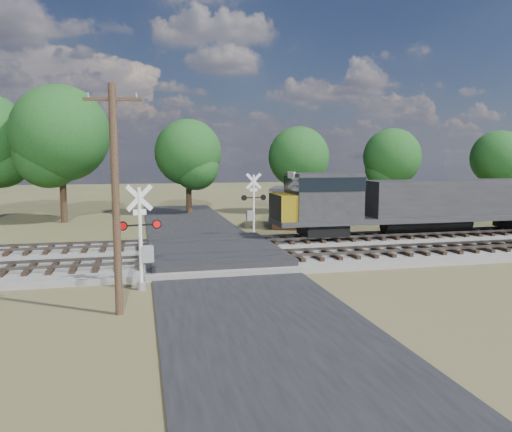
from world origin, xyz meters
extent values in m
plane|color=#444625|center=(0.00, 0.00, 0.00)|extent=(160.00, 160.00, 0.00)
cube|color=gray|center=(10.00, 0.50, 0.15)|extent=(140.00, 10.00, 0.30)
cube|color=black|center=(0.00, 0.00, 0.04)|extent=(7.00, 60.00, 0.08)
cube|color=#262628|center=(0.00, 0.50, 0.32)|extent=(7.00, 9.00, 0.62)
cube|color=black|center=(2.00, -2.00, 0.39)|extent=(44.00, 2.60, 0.18)
cube|color=#504B45|center=(10.00, -2.72, 0.55)|extent=(140.00, 0.08, 0.15)
cube|color=#504B45|center=(10.00, -1.28, 0.55)|extent=(140.00, 0.08, 0.15)
cube|color=black|center=(2.00, 3.00, 0.39)|extent=(44.00, 2.60, 0.18)
cube|color=#504B45|center=(10.00, 2.28, 0.55)|extent=(140.00, 0.08, 0.15)
cube|color=#504B45|center=(10.00, 3.72, 0.55)|extent=(140.00, 0.08, 0.15)
cylinder|color=silver|center=(-3.94, -5.61, 2.16)|extent=(0.15, 0.15, 4.31)
cylinder|color=gray|center=(-3.94, -5.61, 0.16)|extent=(0.39, 0.39, 0.32)
cube|color=silver|center=(-3.94, -5.61, 3.88)|extent=(1.12, 0.25, 1.13)
cube|color=silver|center=(-3.94, -5.61, 3.88)|extent=(1.12, 0.25, 1.13)
cube|color=silver|center=(-3.94, -5.61, 3.29)|extent=(0.54, 0.13, 0.24)
cube|color=black|center=(-3.94, -5.61, 2.75)|extent=(1.71, 0.38, 0.06)
cylinder|color=red|center=(-4.63, -5.74, 2.75)|extent=(0.40, 0.18, 0.39)
cylinder|color=red|center=(-3.26, -5.48, 2.75)|extent=(0.40, 0.18, 0.39)
cube|color=gray|center=(-3.68, -5.56, 1.51)|extent=(0.54, 0.41, 0.70)
cylinder|color=silver|center=(3.74, 6.83, 2.17)|extent=(0.15, 0.15, 4.33)
cylinder|color=gray|center=(3.74, 6.83, 0.16)|extent=(0.39, 0.39, 0.33)
cube|color=silver|center=(3.74, 6.83, 3.90)|extent=(1.13, 0.16, 1.13)
cube|color=silver|center=(3.74, 6.83, 3.90)|extent=(1.13, 0.16, 1.13)
cube|color=silver|center=(3.74, 6.83, 3.31)|extent=(0.54, 0.09, 0.24)
cube|color=black|center=(3.74, 6.83, 2.76)|extent=(1.73, 0.24, 0.07)
cylinder|color=red|center=(4.44, 6.90, 2.76)|extent=(0.40, 0.15, 0.39)
cylinder|color=red|center=(3.04, 6.76, 2.76)|extent=(0.40, 0.15, 0.39)
cube|color=gray|center=(3.47, 6.80, 1.52)|extent=(0.52, 0.37, 0.70)
cylinder|color=#311D16|center=(-4.74, -8.83, 4.02)|extent=(0.27, 0.27, 8.03)
cube|color=#311D16|center=(-4.74, -8.83, 7.50)|extent=(1.95, 0.45, 0.11)
cube|color=#49281F|center=(8.55, 10.93, 1.47)|extent=(5.43, 5.43, 2.94)
cube|color=#29292B|center=(8.55, 10.93, 3.05)|extent=(5.97, 5.97, 0.21)
cylinder|color=black|center=(-10.24, 18.11, 2.88)|extent=(0.56, 0.56, 5.77)
sphere|color=#133C17|center=(-10.24, 18.11, 7.50)|extent=(8.08, 8.08, 8.08)
cylinder|color=black|center=(0.77, 22.31, 2.30)|extent=(0.56, 0.56, 4.60)
sphere|color=#133C17|center=(0.77, 22.31, 5.98)|extent=(6.44, 6.44, 6.44)
cylinder|color=black|center=(11.43, 20.48, 2.14)|extent=(0.56, 0.56, 4.27)
sphere|color=#133C17|center=(11.43, 20.48, 5.55)|extent=(5.98, 5.98, 5.98)
cylinder|color=black|center=(21.91, 21.24, 2.13)|extent=(0.56, 0.56, 4.27)
sphere|color=#133C17|center=(21.91, 21.24, 5.55)|extent=(5.98, 5.98, 5.98)
cylinder|color=black|center=(33.71, 19.82, 2.10)|extent=(0.56, 0.56, 4.19)
sphere|color=#133C17|center=(33.71, 19.82, 5.45)|extent=(5.87, 5.87, 5.87)
camera|label=1|loc=(-3.92, -26.64, 5.56)|focal=35.00mm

